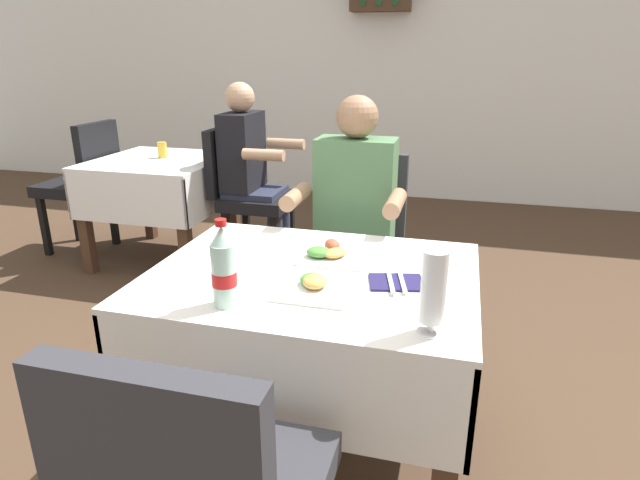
{
  "coord_description": "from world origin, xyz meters",
  "views": [
    {
      "loc": [
        0.46,
        -1.55,
        1.43
      ],
      "look_at": [
        0.01,
        0.13,
        0.82
      ],
      "focal_mm": 29.67,
      "sensor_mm": 36.0,
      "label": 1
    }
  ],
  "objects_px": {
    "plate_near_camera": "(314,285)",
    "background_patron": "(251,168)",
    "seated_diner_far": "(352,218)",
    "napkin_cutlery_set": "(396,282)",
    "background_chair_right": "(245,190)",
    "main_dining_table": "(313,317)",
    "chair_far_diner_seat": "(358,242)",
    "background_dining_table": "(161,185)",
    "background_table_tumbler": "(162,150)",
    "beer_glass_left": "(433,293)",
    "background_chair_left": "(84,179)",
    "cola_bottle_primary": "(224,269)",
    "plate_far_diner": "(332,253)"
  },
  "relations": [
    {
      "from": "main_dining_table",
      "to": "chair_far_diner_seat",
      "type": "relative_size",
      "value": 1.12
    },
    {
      "from": "background_chair_left",
      "to": "background_dining_table",
      "type": "bearing_deg",
      "value": -0.0
    },
    {
      "from": "chair_far_diner_seat",
      "to": "beer_glass_left",
      "type": "xyz_separation_m",
      "value": [
        0.41,
        -1.14,
        0.3
      ]
    },
    {
      "from": "chair_far_diner_seat",
      "to": "background_dining_table",
      "type": "relative_size",
      "value": 1.1
    },
    {
      "from": "plate_far_diner",
      "to": "background_chair_left",
      "type": "relative_size",
      "value": 0.24
    },
    {
      "from": "seated_diner_far",
      "to": "plate_far_diner",
      "type": "bearing_deg",
      "value": -85.67
    },
    {
      "from": "background_patron",
      "to": "background_dining_table",
      "type": "bearing_deg",
      "value": -180.0
    },
    {
      "from": "seated_diner_far",
      "to": "background_table_tumbler",
      "type": "xyz_separation_m",
      "value": [
        -1.56,
        0.99,
        0.08
      ]
    },
    {
      "from": "plate_near_camera",
      "to": "napkin_cutlery_set",
      "type": "relative_size",
      "value": 1.16
    },
    {
      "from": "main_dining_table",
      "to": "plate_near_camera",
      "type": "height_order",
      "value": "plate_near_camera"
    },
    {
      "from": "background_dining_table",
      "to": "beer_glass_left",
      "type": "bearing_deg",
      "value": -44.61
    },
    {
      "from": "plate_near_camera",
      "to": "background_table_tumbler",
      "type": "xyz_separation_m",
      "value": [
        -1.62,
        1.84,
        0.04
      ]
    },
    {
      "from": "main_dining_table",
      "to": "background_chair_right",
      "type": "xyz_separation_m",
      "value": [
        -0.93,
        1.64,
        -0.01
      ]
    },
    {
      "from": "background_dining_table",
      "to": "background_table_tumbler",
      "type": "height_order",
      "value": "background_table_tumbler"
    },
    {
      "from": "napkin_cutlery_set",
      "to": "cola_bottle_primary",
      "type": "bearing_deg",
      "value": -148.75
    },
    {
      "from": "main_dining_table",
      "to": "beer_glass_left",
      "type": "xyz_separation_m",
      "value": [
        0.41,
        -0.32,
        0.29
      ]
    },
    {
      "from": "background_chair_left",
      "to": "main_dining_table",
      "type": "bearing_deg",
      "value": -36.61
    },
    {
      "from": "seated_diner_far",
      "to": "background_chair_left",
      "type": "relative_size",
      "value": 1.3
    },
    {
      "from": "background_dining_table",
      "to": "chair_far_diner_seat",
      "type": "bearing_deg",
      "value": -27.61
    },
    {
      "from": "seated_diner_far",
      "to": "background_table_tumbler",
      "type": "relative_size",
      "value": 11.45
    },
    {
      "from": "main_dining_table",
      "to": "beer_glass_left",
      "type": "relative_size",
      "value": 4.68
    },
    {
      "from": "cola_bottle_primary",
      "to": "seated_diner_far",
      "type": "bearing_deg",
      "value": 80.61
    },
    {
      "from": "main_dining_table",
      "to": "background_patron",
      "type": "relative_size",
      "value": 0.86
    },
    {
      "from": "seated_diner_far",
      "to": "napkin_cutlery_set",
      "type": "bearing_deg",
      "value": -68.05
    },
    {
      "from": "seated_diner_far",
      "to": "background_chair_right",
      "type": "relative_size",
      "value": 1.3
    },
    {
      "from": "napkin_cutlery_set",
      "to": "background_chair_right",
      "type": "relative_size",
      "value": 0.2
    },
    {
      "from": "background_chair_right",
      "to": "background_chair_left",
      "type": "bearing_deg",
      "value": 180.0
    },
    {
      "from": "background_dining_table",
      "to": "background_patron",
      "type": "height_order",
      "value": "background_patron"
    },
    {
      "from": "plate_far_diner",
      "to": "beer_glass_left",
      "type": "distance_m",
      "value": 0.61
    },
    {
      "from": "beer_glass_left",
      "to": "napkin_cutlery_set",
      "type": "distance_m",
      "value": 0.34
    },
    {
      "from": "seated_diner_far",
      "to": "background_dining_table",
      "type": "distance_m",
      "value": 1.83
    },
    {
      "from": "seated_diner_far",
      "to": "chair_far_diner_seat",
      "type": "bearing_deg",
      "value": 84.6
    },
    {
      "from": "background_chair_right",
      "to": "chair_far_diner_seat",
      "type": "bearing_deg",
      "value": -41.36
    },
    {
      "from": "main_dining_table",
      "to": "plate_near_camera",
      "type": "xyz_separation_m",
      "value": [
        0.05,
        -0.14,
        0.19
      ]
    },
    {
      "from": "seated_diner_far",
      "to": "plate_near_camera",
      "type": "bearing_deg",
      "value": -86.25
    },
    {
      "from": "plate_near_camera",
      "to": "cola_bottle_primary",
      "type": "relative_size",
      "value": 0.87
    },
    {
      "from": "beer_glass_left",
      "to": "cola_bottle_primary",
      "type": "xyz_separation_m",
      "value": [
        -0.59,
        0.01,
        -0.0
      ]
    },
    {
      "from": "seated_diner_far",
      "to": "background_patron",
      "type": "height_order",
      "value": "same"
    },
    {
      "from": "beer_glass_left",
      "to": "background_table_tumbler",
      "type": "bearing_deg",
      "value": 134.54
    },
    {
      "from": "chair_far_diner_seat",
      "to": "background_chair_left",
      "type": "relative_size",
      "value": 1.0
    },
    {
      "from": "seated_diner_far",
      "to": "background_chair_right",
      "type": "bearing_deg",
      "value": 134.77
    },
    {
      "from": "plate_near_camera",
      "to": "background_chair_right",
      "type": "xyz_separation_m",
      "value": [
        -0.98,
        1.78,
        -0.2
      ]
    },
    {
      "from": "chair_far_diner_seat",
      "to": "background_chair_left",
      "type": "distance_m",
      "value": 2.36
    },
    {
      "from": "main_dining_table",
      "to": "chair_far_diner_seat",
      "type": "height_order",
      "value": "chair_far_diner_seat"
    },
    {
      "from": "beer_glass_left",
      "to": "background_chair_right",
      "type": "bearing_deg",
      "value": 124.52
    },
    {
      "from": "plate_near_camera",
      "to": "background_patron",
      "type": "height_order",
      "value": "background_patron"
    },
    {
      "from": "plate_far_diner",
      "to": "background_chair_left",
      "type": "xyz_separation_m",
      "value": [
        -2.24,
        1.5,
        -0.2
      ]
    },
    {
      "from": "napkin_cutlery_set",
      "to": "background_dining_table",
      "type": "xyz_separation_m",
      "value": [
        -1.86,
        1.66,
        -0.19
      ]
    },
    {
      "from": "background_patron",
      "to": "napkin_cutlery_set",
      "type": "bearing_deg",
      "value": -54.88
    },
    {
      "from": "background_chair_right",
      "to": "main_dining_table",
      "type": "bearing_deg",
      "value": -60.36
    }
  ]
}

